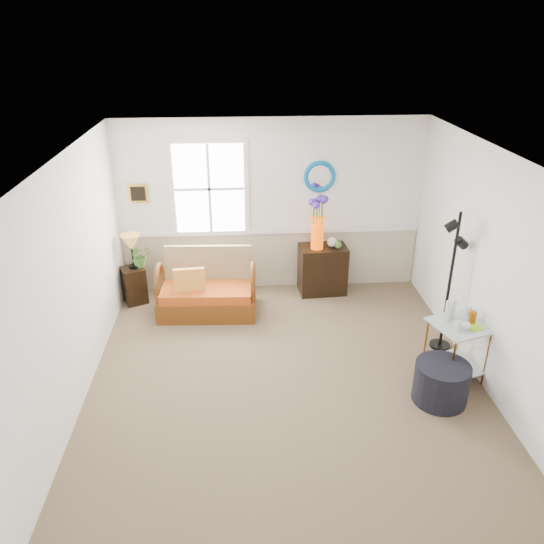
{
  "coord_description": "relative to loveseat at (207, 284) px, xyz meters",
  "views": [
    {
      "loc": [
        -0.5,
        -4.99,
        3.79
      ],
      "look_at": [
        -0.12,
        0.58,
        1.14
      ],
      "focal_mm": 35.0,
      "sensor_mm": 36.0,
      "label": 1
    }
  ],
  "objects": [
    {
      "name": "ottoman",
      "position": [
        2.62,
        -2.15,
        -0.22
      ],
      "size": [
        0.65,
        0.65,
        0.46
      ],
      "primitive_type": "cylinder",
      "rotation": [
        0.0,
        0.0,
        0.11
      ],
      "color": "black",
      "rests_on": "floor"
    },
    {
      "name": "side_table",
      "position": [
        2.92,
        -1.76,
        -0.08
      ],
      "size": [
        0.71,
        0.71,
        0.72
      ],
      "primitive_type": null,
      "rotation": [
        0.0,
        0.0,
        0.31
      ],
      "color": "#9F6828",
      "rests_on": "floor"
    },
    {
      "name": "floor_lamp",
      "position": [
        3.01,
        -1.1,
        0.47
      ],
      "size": [
        0.28,
        0.28,
        1.82
      ],
      "primitive_type": null,
      "rotation": [
        0.0,
        0.0,
        -0.08
      ],
      "color": "black",
      "rests_on": "floor"
    },
    {
      "name": "window",
      "position": [
        0.07,
        0.75,
        1.16
      ],
      "size": [
        1.14,
        0.06,
        1.44
      ],
      "primitive_type": null,
      "color": "white",
      "rests_on": "walls"
    },
    {
      "name": "potted_plant",
      "position": [
        -0.97,
        0.43,
        0.24
      ],
      "size": [
        0.43,
        0.44,
        0.26
      ],
      "primitive_type": "imported",
      "rotation": [
        0.0,
        0.0,
        0.51
      ],
      "color": "#42782D",
      "rests_on": "lamp_stand"
    },
    {
      "name": "cabinet",
      "position": [
        1.73,
        0.52,
        -0.07
      ],
      "size": [
        0.72,
        0.49,
        0.74
      ],
      "primitive_type": null,
      "rotation": [
        0.0,
        0.0,
        0.06
      ],
      "color": "black",
      "rests_on": "floor"
    },
    {
      "name": "floor",
      "position": [
        0.97,
        -1.72,
        -0.44
      ],
      "size": [
        4.5,
        5.0,
        0.01
      ],
      "primitive_type": "cube",
      "color": "brown",
      "rests_on": "ground"
    },
    {
      "name": "tabletop_items",
      "position": [
        2.94,
        -1.72,
        0.4
      ],
      "size": [
        0.53,
        0.53,
        0.25
      ],
      "primitive_type": null,
      "rotation": [
        0.0,
        0.0,
        0.37
      ],
      "color": "silver",
      "rests_on": "side_table"
    },
    {
      "name": "mirror",
      "position": [
        1.67,
        0.76,
        1.31
      ],
      "size": [
        0.47,
        0.07,
        0.47
      ],
      "primitive_type": "torus",
      "rotation": [
        1.57,
        0.0,
        0.0
      ],
      "color": "#0D8AB7",
      "rests_on": "walls"
    },
    {
      "name": "flower_vase",
      "position": [
        1.62,
        0.47,
        0.7
      ],
      "size": [
        0.26,
        0.26,
        0.8
      ],
      "primitive_type": null,
      "rotation": [
        0.0,
        0.0,
        -0.1
      ],
      "color": "#E64F03",
      "rests_on": "cabinet"
    },
    {
      "name": "loveseat",
      "position": [
        0.0,
        0.0,
        0.0
      ],
      "size": [
        1.39,
        0.83,
        0.89
      ],
      "primitive_type": null,
      "rotation": [
        0.0,
        0.0,
        -0.05
      ],
      "color": "#69340F",
      "rests_on": "floor"
    },
    {
      "name": "ceiling",
      "position": [
        0.97,
        -1.72,
        2.16
      ],
      "size": [
        4.5,
        5.0,
        0.01
      ],
      "primitive_type": "cube",
      "color": "white",
      "rests_on": "walls"
    },
    {
      "name": "wainscot",
      "position": [
        0.97,
        0.76,
        0.01
      ],
      "size": [
        4.46,
        0.02,
        0.9
      ],
      "primitive_type": "cube",
      "color": "#B1A68D",
      "rests_on": "walls"
    },
    {
      "name": "walls",
      "position": [
        0.97,
        -1.72,
        0.86
      ],
      "size": [
        4.51,
        5.01,
        2.6
      ],
      "color": "white",
      "rests_on": "floor"
    },
    {
      "name": "picture",
      "position": [
        -0.95,
        0.76,
        1.11
      ],
      "size": [
        0.28,
        0.03,
        0.28
      ],
      "primitive_type": "cube",
      "color": "gold",
      "rests_on": "walls"
    },
    {
      "name": "table_lamp",
      "position": [
        -1.06,
        0.38,
        0.36
      ],
      "size": [
        0.4,
        0.4,
        0.52
      ],
      "primitive_type": null,
      "rotation": [
        0.0,
        0.0,
        0.75
      ],
      "color": "#C78B38",
      "rests_on": "lamp_stand"
    },
    {
      "name": "chair_rail",
      "position": [
        0.97,
        0.75,
        0.48
      ],
      "size": [
        4.46,
        0.04,
        0.06
      ],
      "primitive_type": "cube",
      "color": "white",
      "rests_on": "walls"
    },
    {
      "name": "throw_pillow",
      "position": [
        -0.23,
        -0.1,
        0.06
      ],
      "size": [
        0.44,
        0.14,
        0.43
      ],
      "primitive_type": null,
      "rotation": [
        0.0,
        0.0,
        0.08
      ],
      "color": "orange",
      "rests_on": "loveseat"
    },
    {
      "name": "lamp_stand",
      "position": [
        -1.08,
        0.38,
        -0.17
      ],
      "size": [
        0.41,
        0.41,
        0.55
      ],
      "primitive_type": null,
      "rotation": [
        0.0,
        0.0,
        0.41
      ],
      "color": "black",
      "rests_on": "floor"
    }
  ]
}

